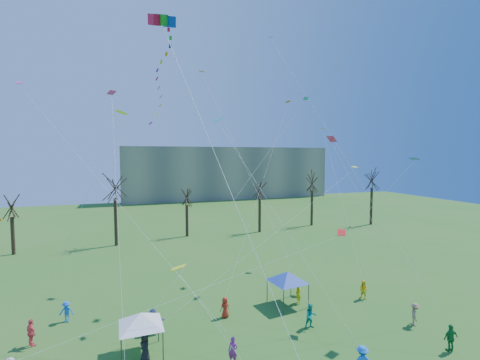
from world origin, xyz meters
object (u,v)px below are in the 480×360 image
object	(u,v)px
big_box_kite	(165,78)
canopy_tent_white	(141,319)
distant_building	(226,172)
canopy_tent_blue	(288,277)

from	to	relation	value
big_box_kite	canopy_tent_white	size ratio (longest dim) A/B	6.75
distant_building	big_box_kite	xyz separation A→B (m)	(-26.07, -72.88, 10.30)
distant_building	canopy_tent_white	distance (m)	80.62
canopy_tent_white	canopy_tent_blue	distance (m)	12.40
distant_building	big_box_kite	distance (m)	78.09
distant_building	canopy_tent_blue	distance (m)	73.97
canopy_tent_white	canopy_tent_blue	bearing A→B (deg)	15.87
canopy_tent_blue	distant_building	bearing A→B (deg)	77.34
big_box_kite	canopy_tent_blue	bearing A→B (deg)	5.09
big_box_kite	canopy_tent_blue	world-z (taller)	big_box_kite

